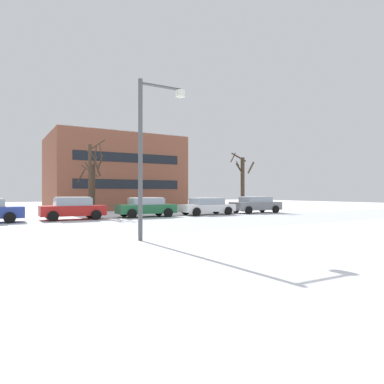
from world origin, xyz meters
TOP-DOWN VIEW (x-y plane):
  - ground_plane at (0.00, 0.00)m, footprint 120.00×120.00m
  - road_surface at (0.00, 3.28)m, footprint 80.00×8.56m
  - street_lamp at (4.34, -2.63)m, footprint 1.90×0.36m
  - parked_car_red at (3.88, 8.85)m, footprint 4.02×2.14m
  - parked_car_green at (8.97, 8.83)m, footprint 4.20×2.06m
  - parked_car_white at (14.07, 8.69)m, footprint 4.44×2.08m
  - parked_car_gray at (19.17, 8.80)m, footprint 4.54×2.09m
  - tree_far_right at (19.87, 11.51)m, footprint 2.49×2.47m
  - tree_far_left at (5.82, 12.05)m, footprint 1.36×2.23m
  - tree_far_mid at (6.20, 13.03)m, footprint 1.95×2.23m
  - building_far_right at (10.95, 23.20)m, footprint 13.31×10.56m

SIDE VIEW (x-z plane):
  - ground_plane at x=0.00m, z-range 0.00..0.00m
  - road_surface at x=0.00m, z-range 0.00..0.00m
  - parked_car_white at x=14.07m, z-range 0.02..1.37m
  - parked_car_green at x=8.97m, z-range 0.02..1.43m
  - parked_car_gray at x=19.17m, z-range 0.02..1.46m
  - parked_car_red at x=3.88m, z-range 0.01..1.49m
  - tree_far_mid at x=6.20m, z-range -0.12..4.63m
  - tree_far_right at x=19.87m, z-range 0.04..5.72m
  - tree_far_left at x=5.82m, z-range 0.06..5.90m
  - street_lamp at x=4.34m, z-range 0.66..6.52m
  - building_far_right at x=10.95m, z-range 0.00..7.86m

